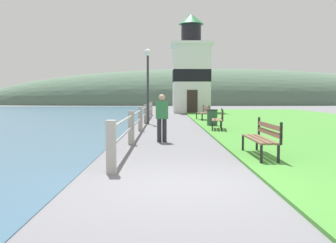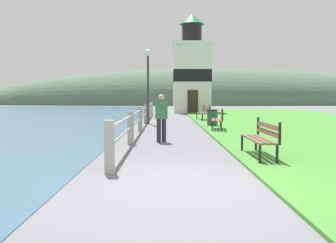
# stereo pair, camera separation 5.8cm
# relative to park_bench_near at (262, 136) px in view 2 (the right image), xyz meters

# --- Properties ---
(ground_plane) EXTENTS (160.00, 160.00, 0.00)m
(ground_plane) POSITION_rel_park_bench_near_xyz_m (-2.06, -2.69, -0.54)
(ground_plane) COLOR slate
(grass_verge) EXTENTS (12.00, 40.32, 0.06)m
(grass_verge) POSITION_rel_park_bench_near_xyz_m (5.37, 10.75, -0.51)
(grass_verge) COLOR #428433
(grass_verge) RESTS_ON ground_plane
(seawall_railing) EXTENTS (0.18, 22.03, 1.04)m
(seawall_railing) POSITION_rel_park_bench_near_xyz_m (-3.39, 9.23, 0.06)
(seawall_railing) COLOR #A8A399
(seawall_railing) RESTS_ON ground_plane
(park_bench_near) EXTENTS (0.47, 1.94, 0.94)m
(park_bench_near) POSITION_rel_park_bench_near_xyz_m (0.00, 0.00, 0.00)
(park_bench_near) COLOR brown
(park_bench_near) RESTS_ON ground_plane
(park_bench_midway) EXTENTS (0.68, 1.72, 0.94)m
(park_bench_midway) POSITION_rel_park_bench_near_xyz_m (-0.02, 7.15, -0.00)
(park_bench_midway) COLOR brown
(park_bench_midway) RESTS_ON ground_plane
(park_bench_far) EXTENTS (0.66, 1.71, 0.94)m
(park_bench_far) POSITION_rel_park_bench_near_xyz_m (-0.00, 13.52, -0.00)
(park_bench_far) COLOR brown
(park_bench_far) RESTS_ON ground_plane
(lighthouse) EXTENTS (3.68, 3.68, 8.69)m
(lighthouse) POSITION_rel_park_bench_near_xyz_m (0.00, 24.55, 3.08)
(lighthouse) COLOR white
(lighthouse) RESTS_ON ground_plane
(person_strolling) EXTENTS (0.41, 0.27, 1.55)m
(person_strolling) POSITION_rel_park_bench_near_xyz_m (-2.44, 3.20, 0.30)
(person_strolling) COLOR #28282D
(person_strolling) RESTS_ON ground_plane
(trash_bin) EXTENTS (0.54, 0.54, 0.84)m
(trash_bin) POSITION_rel_park_bench_near_xyz_m (-0.03, 9.26, -0.12)
(trash_bin) COLOR #2D5138
(trash_bin) RESTS_ON ground_plane
(lamp_post) EXTENTS (0.36, 0.36, 3.96)m
(lamp_post) POSITION_rel_park_bench_near_xyz_m (-3.24, 11.03, 2.20)
(lamp_post) COLOR #333338
(lamp_post) RESTS_ON ground_plane
(distant_hillside) EXTENTS (80.00, 16.00, 12.00)m
(distant_hillside) POSITION_rel_park_bench_near_xyz_m (5.94, 54.19, -0.54)
(distant_hillside) COLOR #4C6651
(distant_hillside) RESTS_ON ground_plane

